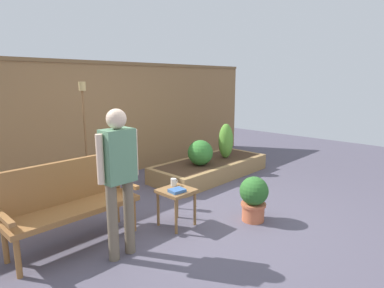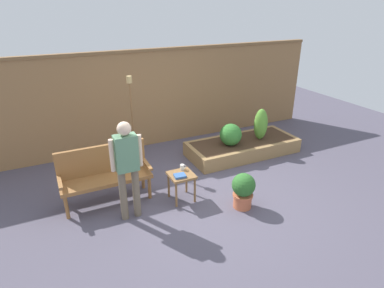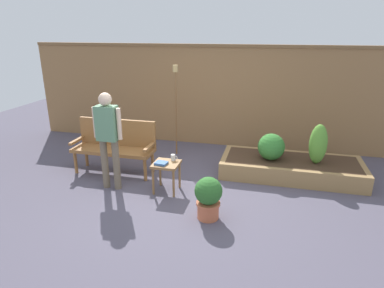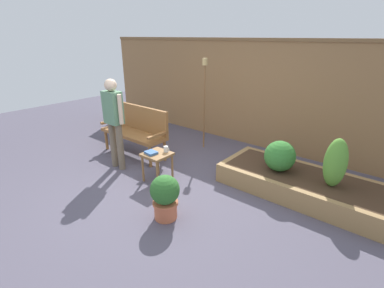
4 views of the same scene
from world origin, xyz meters
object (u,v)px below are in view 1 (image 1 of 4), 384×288
book_on_table (177,191)px  shrub_far_corner (226,141)px  potted_boxwood (254,197)px  person_by_bench (119,171)px  garden_bench (69,197)px  side_table (176,196)px  cup_on_table (174,182)px  tiki_torch (84,121)px  shrub_near_bench (200,153)px

book_on_table → shrub_far_corner: size_ratio=0.26×
shrub_far_corner → potted_boxwood: bearing=-132.8°
person_by_bench → potted_boxwood: bearing=-17.1°
garden_bench → potted_boxwood: bearing=-31.4°
potted_boxwood → side_table: bearing=141.7°
side_table → book_on_table: size_ratio=2.66×
garden_bench → cup_on_table: size_ratio=13.02×
side_table → tiki_torch: (-0.32, 1.63, 0.83)m
book_on_table → potted_boxwood: (0.85, -0.56, -0.17)m
cup_on_table → shrub_far_corner: bearing=21.5°
cup_on_table → shrub_far_corner: shrub_far_corner is taller
shrub_near_bench → cup_on_table: bearing=-149.3°
cup_on_table → person_by_bench: person_by_bench is taller
side_table → person_by_bench: person_by_bench is taller
potted_boxwood → shrub_far_corner: 2.26m
shrub_near_bench → person_by_bench: size_ratio=0.29×
potted_boxwood → shrub_near_bench: bearing=64.8°
garden_bench → cup_on_table: garden_bench is taller
potted_boxwood → tiki_torch: 2.67m
cup_on_table → tiki_torch: tiki_torch is taller
cup_on_table → potted_boxwood: 1.07m
shrub_far_corner → cup_on_table: bearing=-158.5°
person_by_bench → side_table: bearing=6.8°
side_table → cup_on_table: 0.20m
book_on_table → shrub_far_corner: (2.38, 1.09, 0.14)m
garden_bench → shrub_near_bench: garden_bench is taller
garden_bench → person_by_bench: bearing=-70.3°
book_on_table → shrub_far_corner: bearing=31.4°
cup_on_table → garden_bench: bearing=161.0°
side_table → person_by_bench: (-0.90, -0.11, 0.54)m
tiki_torch → side_table: bearing=-78.9°
cup_on_table → side_table: bearing=-120.5°
shrub_far_corner → person_by_bench: (-3.22, -1.12, 0.29)m
potted_boxwood → shrub_far_corner: (1.52, 1.65, 0.31)m
garden_bench → book_on_table: garden_bench is taller
potted_boxwood → tiki_torch: bearing=116.3°
potted_boxwood → cup_on_table: bearing=133.5°
garden_bench → person_by_bench: (0.23, -0.65, 0.39)m
garden_bench → side_table: garden_bench is taller
shrub_near_bench → shrub_far_corner: (0.75, 0.00, 0.11)m
shrub_far_corner → person_by_bench: bearing=-160.8°
side_table → shrub_far_corner: (2.32, 1.02, 0.24)m
side_table → person_by_bench: size_ratio=0.31×
shrub_far_corner → book_on_table: bearing=-155.4°
potted_boxwood → person_by_bench: person_by_bench is taller
side_table → tiki_torch: 1.85m
garden_bench → book_on_table: (1.07, -0.62, -0.05)m
book_on_table → shrub_far_corner: shrub_far_corner is taller
potted_boxwood → tiki_torch: tiki_torch is taller
shrub_near_bench → potted_boxwood: bearing=-115.2°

